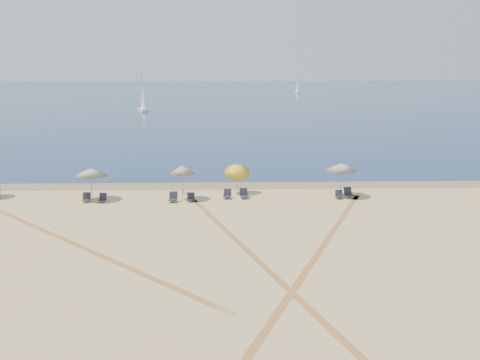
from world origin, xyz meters
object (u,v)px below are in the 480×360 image
object	(u,v)px
chair_7	(244,194)
chair_8	(339,195)
umbrella_1	(91,172)
umbrella_2	(182,170)
umbrella_4	(341,167)
chair_3	(103,198)
chair_9	(349,193)
sailboat_0	(297,88)
chair_4	(173,197)
chair_6	(227,194)
chair_2	(87,198)
sailboat_1	(143,100)
umbrella_3	(237,170)
chair_5	(191,198)

from	to	relation	value
chair_7	chair_8	size ratio (longest dim) A/B	1.24
chair_7	umbrella_1	bearing A→B (deg)	169.87
umbrella_2	umbrella_4	distance (m)	11.65
umbrella_1	chair_3	bearing A→B (deg)	-36.06
chair_9	sailboat_0	size ratio (longest dim) A/B	0.13
chair_4	chair_9	size ratio (longest dim) A/B	0.84
umbrella_1	chair_6	xyz separation A→B (m)	(9.76, 0.08, -1.73)
umbrella_2	chair_2	distance (m)	7.04
chair_7	sailboat_1	size ratio (longest dim) A/B	0.10
umbrella_4	sailboat_0	distance (m)	172.83
chair_2	chair_9	xyz separation A→B (m)	(18.92, 0.78, 0.03)
umbrella_1	umbrella_4	size ratio (longest dim) A/B	0.93
umbrella_2	umbrella_4	size ratio (longest dim) A/B	0.99
chair_6	chair_7	distance (m)	1.22
umbrella_3	chair_3	world-z (taller)	umbrella_3
umbrella_4	chair_9	distance (m)	1.99
umbrella_2	chair_4	world-z (taller)	umbrella_2
chair_9	sailboat_1	distance (m)	85.04
chair_9	sailboat_0	world-z (taller)	sailboat_0
umbrella_1	chair_2	distance (m)	1.87
umbrella_2	chair_6	distance (m)	3.73
chair_5	sailboat_0	distance (m)	175.70
chair_9	chair_3	bearing A→B (deg)	164.41
chair_6	chair_4	bearing A→B (deg)	-159.23
chair_4	sailboat_0	bearing A→B (deg)	82.92
umbrella_1	chair_2	bearing A→B (deg)	-109.49
umbrella_3	chair_5	size ratio (longest dim) A/B	3.83
chair_5	sailboat_1	distance (m)	82.79
chair_9	chair_4	bearing A→B (deg)	165.89
umbrella_3	chair_7	size ratio (longest dim) A/B	3.26
chair_9	sailboat_1	xyz separation A→B (m)	(-27.97, 80.28, 2.10)
chair_3	chair_4	bearing A→B (deg)	2.62
umbrella_2	umbrella_4	xyz separation A→B (m)	(11.63, 0.57, 0.03)
chair_8	sailboat_1	bearing A→B (deg)	114.43
chair_4	chair_5	distance (m)	1.27
sailboat_0	chair_8	bearing A→B (deg)	-101.98
chair_4	chair_7	size ratio (longest dim) A/B	0.92
umbrella_2	chair_9	bearing A→B (deg)	0.89
umbrella_2	umbrella_3	size ratio (longest dim) A/B	0.97
chair_6	umbrella_2	bearing A→B (deg)	-169.55
umbrella_4	chair_9	world-z (taller)	umbrella_4
chair_4	chair_9	xyz separation A→B (m)	(12.78, 0.92, 0.01)
umbrella_1	umbrella_3	size ratio (longest dim) A/B	0.92
umbrella_1	chair_5	bearing A→B (deg)	-5.39
chair_6	chair_8	xyz separation A→B (m)	(8.13, -0.26, -0.03)
umbrella_1	chair_8	bearing A→B (deg)	-0.59
chair_7	sailboat_0	size ratio (longest dim) A/B	0.11
chair_4	sailboat_1	distance (m)	82.64
umbrella_3	sailboat_0	distance (m)	172.94
umbrella_4	chair_3	distance (m)	17.41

